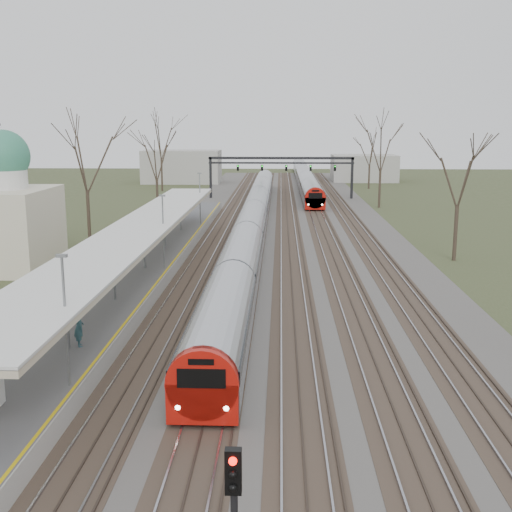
# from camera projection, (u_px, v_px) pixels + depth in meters

# --- Properties ---
(track_bed) EXTENTS (24.00, 160.00, 0.22)m
(track_bed) POSITION_uv_depth(u_px,v_px,m) (281.00, 232.00, 64.15)
(track_bed) COLOR #474442
(track_bed) RESTS_ON ground
(platform) EXTENTS (3.50, 69.00, 1.00)m
(platform) POSITION_uv_depth(u_px,v_px,m) (155.00, 265.00, 47.28)
(platform) COLOR #9E9B93
(platform) RESTS_ON ground
(canopy) EXTENTS (4.10, 50.00, 3.11)m
(canopy) POSITION_uv_depth(u_px,v_px,m) (140.00, 229.00, 42.17)
(canopy) COLOR slate
(canopy) RESTS_ON platform
(signal_gantry) EXTENTS (21.00, 0.59, 6.08)m
(signal_gantry) POSITION_uv_depth(u_px,v_px,m) (281.00, 165.00, 92.53)
(signal_gantry) COLOR black
(signal_gantry) RESTS_ON ground
(tree_west_far) EXTENTS (5.50, 5.50, 11.33)m
(tree_west_far) POSITION_uv_depth(u_px,v_px,m) (85.00, 155.00, 56.34)
(tree_west_far) COLOR #2D231C
(tree_west_far) RESTS_ON ground
(tree_east_far) EXTENTS (5.00, 5.00, 10.30)m
(tree_east_far) POSITION_uv_depth(u_px,v_px,m) (460.00, 169.00, 49.46)
(tree_east_far) COLOR #2D231C
(tree_east_far) RESTS_ON ground
(train_near) EXTENTS (2.62, 90.21, 3.05)m
(train_near) POSITION_uv_depth(u_px,v_px,m) (254.00, 215.00, 66.19)
(train_near) COLOR #B2B5BC
(train_near) RESTS_ON ground
(train_far) EXTENTS (2.62, 75.21, 3.05)m
(train_far) POSITION_uv_depth(u_px,v_px,m) (304.00, 176.00, 115.61)
(train_far) COLOR #B2B5BC
(train_far) RESTS_ON ground
(passenger) EXTENTS (0.66, 0.78, 1.80)m
(passenger) POSITION_uv_depth(u_px,v_px,m) (79.00, 327.00, 28.22)
(passenger) COLOR #315760
(passenger) RESTS_ON platform
(signal_post) EXTENTS (0.35, 0.45, 4.10)m
(signal_post) POSITION_uv_depth(u_px,v_px,m) (234.00, 507.00, 13.53)
(signal_post) COLOR black
(signal_post) RESTS_ON ground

